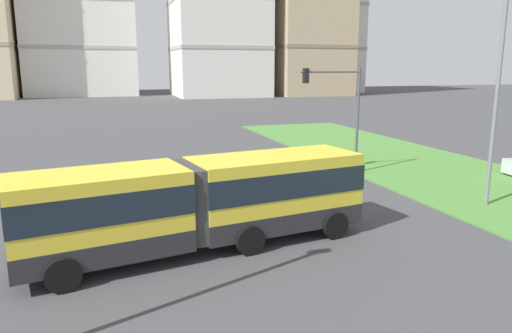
# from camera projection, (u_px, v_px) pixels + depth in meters

# --- Properties ---
(articulated_bus) EXTENTS (12.06, 4.51, 3.00)m
(articulated_bus) POSITION_uv_depth(u_px,v_px,m) (201.00, 202.00, 16.10)
(articulated_bus) COLOR yellow
(articulated_bus) RESTS_ON ground
(traffic_light_far_right) EXTENTS (3.61, 0.28, 6.00)m
(traffic_light_far_right) POSITION_uv_depth(u_px,v_px,m) (340.00, 103.00, 26.74)
(traffic_light_far_right) COLOR #474C51
(traffic_light_far_right) RESTS_ON ground
(streetlight_median) EXTENTS (0.70, 0.28, 9.46)m
(streetlight_median) POSITION_uv_depth(u_px,v_px,m) (498.00, 88.00, 20.43)
(streetlight_median) COLOR slate
(streetlight_median) RESTS_ON ground
(apartment_tower_centre) EXTENTS (18.24, 18.66, 37.21)m
(apartment_tower_centre) POSITION_uv_depth(u_px,v_px,m) (218.00, 3.00, 97.50)
(apartment_tower_centre) COLOR silver
(apartment_tower_centre) RESTS_ON ground
(apartment_tower_east) EXTENTS (18.57, 20.00, 38.76)m
(apartment_tower_east) POSITION_uv_depth(u_px,v_px,m) (313.00, 9.00, 114.02)
(apartment_tower_east) COLOR silver
(apartment_tower_east) RESTS_ON ground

